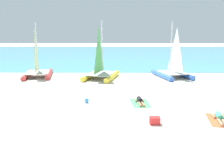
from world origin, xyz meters
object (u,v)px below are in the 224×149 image
sailboat_blue (173,69)px  sailboat_yellow (101,70)px  towel_left (140,103)px  cooler_box (155,120)px  towel_right (220,120)px  beach_ball (87,100)px  sunbather_right (220,117)px  sailboat_red (37,69)px  sunbather_left (140,101)px

sailboat_blue → sailboat_yellow: (-6.86, -0.66, 0.01)m
towel_left → cooler_box: 3.25m
sailboat_yellow → towel_right: size_ratio=2.81×
towel_left → towel_right: same height
towel_right → beach_ball: 7.55m
sunbather_right → sailboat_yellow: bearing=134.3°
beach_ball → towel_left: bearing=-0.8°
sailboat_blue → cooler_box: (-3.66, -11.21, -0.61)m
cooler_box → sailboat_red: bearing=129.6°
sunbather_right → sunbather_left: bearing=154.3°
sailboat_red → sailboat_blue: bearing=-11.4°
sailboat_yellow → sailboat_red: bearing=-172.7°
sunbather_left → towel_right: (3.68, -2.83, -0.13)m
sailboat_yellow → sailboat_red: (-6.13, 0.72, -0.02)m
sailboat_blue → sailboat_red: bearing=165.3°
beach_ball → towel_right: bearing=-21.8°
cooler_box → sunbather_right: bearing=9.0°
sailboat_blue → sunbather_left: size_ratio=3.36×
sailboat_yellow → towel_right: (6.54, -10.09, -0.79)m
sailboat_blue → sunbather_left: sailboat_blue is taller
sunbather_right → cooler_box: cooler_box is taller
towel_left → sunbather_left: size_ratio=1.21×
sailboat_yellow → sailboat_red: size_ratio=1.03×
towel_right → sailboat_yellow: bearing=123.0°
sailboat_red → towel_left: (8.99, -8.05, -0.77)m
sailboat_red → towel_left: size_ratio=2.72×
sailboat_red → sunbather_right: size_ratio=3.31×
sailboat_blue → sunbather_right: size_ratio=3.37×
towel_left → sunbather_left: bearing=94.0°
sailboat_red → sunbather_left: size_ratio=3.30×
beach_ball → sunbather_left: bearing=0.4°
sunbather_left → cooler_box: size_ratio=3.13×
towel_left → cooler_box: size_ratio=3.80×
sunbather_left → cooler_box: 3.31m
sailboat_red → cooler_box: (9.32, -11.28, -0.59)m
sunbather_left → sailboat_red: bearing=134.3°
sailboat_blue → sunbather_left: (-4.00, -7.92, -0.65)m
sailboat_yellow → towel_left: (2.87, -7.33, -0.79)m
sailboat_red → cooler_box: 14.64m
towel_left → towel_right: size_ratio=1.00×
sailboat_red → beach_ball: bearing=-65.8°
sunbather_left → sunbather_right: (3.69, -2.76, 0.00)m
sunbather_right → cooler_box: 3.40m
sailboat_blue → beach_ball: bearing=-147.1°
sailboat_blue → sailboat_yellow: sailboat_yellow is taller
sailboat_red → sunbather_right: bearing=-51.4°
sailboat_blue → sunbather_left: bearing=-131.2°
sailboat_red → sunbather_left: bearing=-52.7°
towel_left → beach_ball: (-3.33, 0.05, 0.14)m
cooler_box → sailboat_blue: bearing=71.9°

